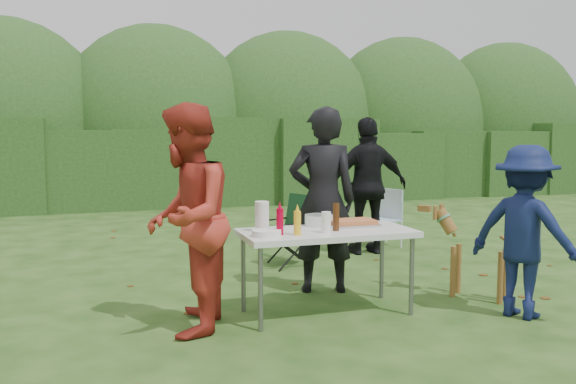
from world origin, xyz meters
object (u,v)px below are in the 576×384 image
object	(u,v)px
person_cook	(323,200)
paper_towel_roll	(262,217)
lawn_chair	(381,218)
ketchup_bottle	(280,222)
person_red_jacket	(187,219)
person_black_puffy	(368,186)
camping_chair	(289,230)
child	(525,232)
folding_table	(327,236)
dog	(479,255)
mustard_bottle	(297,223)
beer_bottle	(336,217)

from	to	relation	value
person_cook	paper_towel_roll	world-z (taller)	person_cook
lawn_chair	ketchup_bottle	world-z (taller)	ketchup_bottle
person_red_jacket	person_black_puffy	distance (m)	3.57
person_red_jacket	person_black_puffy	size ratio (longest dim) A/B	1.03
camping_chair	lawn_chair	world-z (taller)	camping_chair
person_red_jacket	child	world-z (taller)	person_red_jacket
person_black_puffy	lawn_chair	world-z (taller)	person_black_puffy
folding_table	child	xyz separation A→B (m)	(1.58, -0.61, 0.05)
child	person_cook	bearing A→B (deg)	17.79
folding_table	dog	world-z (taller)	dog
person_black_puffy	mustard_bottle	distance (m)	2.98
person_black_puffy	child	distance (m)	2.84
folding_table	dog	bearing A→B (deg)	-0.70
dog	person_black_puffy	bearing A→B (deg)	-35.42
folding_table	paper_towel_roll	distance (m)	0.60
ketchup_bottle	paper_towel_roll	world-z (taller)	paper_towel_roll
beer_bottle	paper_towel_roll	world-z (taller)	paper_towel_roll
folding_table	paper_towel_roll	size ratio (longest dim) A/B	5.77
camping_chair	mustard_bottle	distance (m)	2.22
lawn_chair	paper_towel_roll	world-z (taller)	paper_towel_roll
mustard_bottle	child	bearing A→B (deg)	-13.51
person_red_jacket	lawn_chair	world-z (taller)	person_red_jacket
child	lawn_chair	bearing A→B (deg)	-33.27
folding_table	beer_bottle	xyz separation A→B (m)	(0.06, -0.06, 0.17)
person_cook	dog	size ratio (longest dim) A/B	2.05
child	camping_chair	world-z (taller)	child
person_red_jacket	beer_bottle	size ratio (longest dim) A/B	7.58
person_cook	dog	distance (m)	1.58
lawn_chair	mustard_bottle	xyz separation A→B (m)	(-2.19, -2.77, 0.45)
folding_table	person_black_puffy	distance (m)	2.68
folding_table	lawn_chair	distance (m)	3.23
person_cook	person_red_jacket	xyz separation A→B (m)	(-1.46, -0.79, -0.01)
camping_chair	person_red_jacket	bearing A→B (deg)	28.81
folding_table	camping_chair	xyz separation A→B (m)	(0.30, 1.94, -0.27)
person_cook	ketchup_bottle	xyz separation A→B (m)	(-0.69, -0.79, -0.06)
mustard_bottle	lawn_chair	bearing A→B (deg)	51.60
folding_table	camping_chair	size ratio (longest dim) A/B	1.79
person_red_jacket	paper_towel_roll	distance (m)	0.71
child	camping_chair	bearing A→B (deg)	-1.48
lawn_chair	folding_table	bearing A→B (deg)	35.03
child	dog	distance (m)	0.67
folding_table	mustard_bottle	size ratio (longest dim) A/B	7.50
dog	person_red_jacket	bearing A→B (deg)	54.23
dog	lawn_chair	distance (m)	2.65
person_black_puffy	camping_chair	size ratio (longest dim) A/B	2.11
person_black_puffy	beer_bottle	xyz separation A→B (m)	(-1.42, -2.28, -0.02)
dog	camping_chair	world-z (taller)	dog
dog	beer_bottle	size ratio (longest dim) A/B	3.72
mustard_bottle	paper_towel_roll	bearing A→B (deg)	131.97
camping_chair	mustard_bottle	bearing A→B (deg)	49.04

